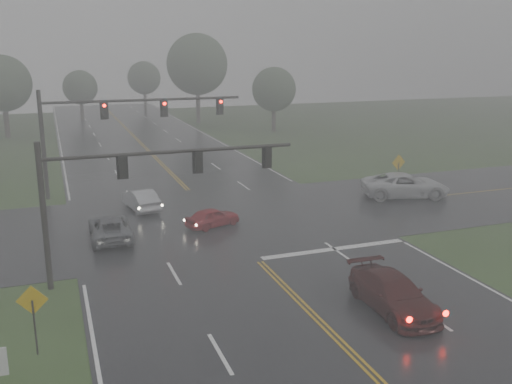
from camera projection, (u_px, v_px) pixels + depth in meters
name	position (u px, v px, depth m)	size (l,w,h in m)	color
main_road	(226.00, 228.00, 34.88)	(18.00, 160.00, 0.02)	black
cross_street	(217.00, 219.00, 36.70)	(120.00, 14.00, 0.02)	black
stop_bar	(334.00, 249.00, 31.26)	(8.50, 0.50, 0.01)	white
sedan_maroon	(392.00, 310.00, 24.08)	(2.09, 5.15, 1.49)	#3A0B0A
sedan_red	(213.00, 227.00, 35.21)	(1.40, 3.47, 1.18)	#9E0E16
sedan_silver	(141.00, 210.00, 38.87)	(1.49, 4.27, 1.41)	#B2B4BB
car_grey	(111.00, 239.00, 32.93)	(2.24, 4.85, 1.35)	#57595E
pickup_white	(404.00, 197.00, 42.10)	(2.93, 6.35, 1.76)	silver
signal_gantry_near	(126.00, 181.00, 26.24)	(11.99, 0.30, 6.83)	black
signal_gantry_far	(108.00, 120.00, 41.78)	(14.83, 0.40, 7.86)	black
sign_diamond_west	(33.00, 308.00, 20.20)	(1.11, 0.20, 2.67)	black
sign_diamond_east	(398.00, 167.00, 42.94)	(1.22, 0.19, 2.95)	black
tree_nw_a	(2.00, 83.00, 67.76)	(6.73, 6.73, 9.89)	#322A20
tree_ne_a	(197.00, 64.00, 80.37)	(8.60, 8.60, 12.63)	#322A20
tree_n_mid	(80.00, 87.00, 84.44)	(5.04, 5.04, 7.41)	#322A20
tree_e_near	(274.00, 89.00, 72.91)	(5.65, 5.65, 8.29)	#322A20
tree_n_far	(144.00, 78.00, 98.31)	(5.68, 5.68, 8.35)	#322A20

